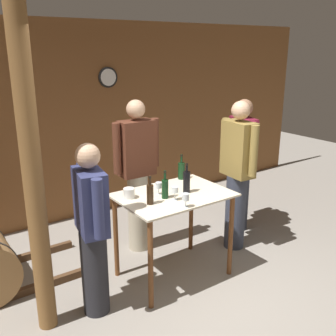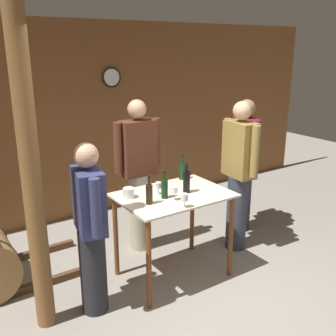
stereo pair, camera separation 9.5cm
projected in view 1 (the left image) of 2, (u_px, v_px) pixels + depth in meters
The scene contains 16 objects.
ground_plane at pixel (216, 314), 3.60m from camera, with size 14.00×14.00×0.00m, color gray.
back_wall at pixel (83, 122), 5.41m from camera, with size 8.40×0.08×2.70m.
tasting_table at pixel (174, 209), 4.01m from camera, with size 1.12×0.79×0.92m.
wooden_post at pixel (33, 180), 3.07m from camera, with size 0.16×0.16×2.70m.
wine_bottle_far_left at pixel (150, 193), 3.68m from camera, with size 0.06×0.06×0.28m.
wine_bottle_left at pixel (165, 188), 3.83m from camera, with size 0.07×0.07×0.28m.
wine_bottle_center at pixel (187, 181), 3.97m from camera, with size 0.07×0.07×0.31m.
wine_bottle_right at pixel (181, 170), 4.39m from camera, with size 0.08×0.08×0.28m.
wine_glass_near_left at pixel (159, 186), 3.93m from camera, with size 0.06×0.06×0.13m.
wine_glass_near_center at pixel (186, 197), 3.61m from camera, with size 0.07×0.07×0.14m.
wine_glass_near_right at pixel (175, 190), 3.78m from camera, with size 0.07×0.07×0.14m.
ice_bucket at pixel (129, 193), 3.84m from camera, with size 0.11×0.11×0.10m.
person_host at pixel (241, 163), 5.05m from camera, with size 0.34×0.56×1.73m.
person_visitor_with_scarf at pixel (237, 173), 4.56m from camera, with size 0.25×0.59×1.78m.
person_visitor_bearded at pixel (137, 173), 4.52m from camera, with size 0.59×0.24×1.80m.
person_visitor_near_door at pixel (92, 228), 3.41m from camera, with size 0.29×0.58×1.60m.
Camera 1 is at (-2.11, -2.23, 2.35)m, focal length 42.00 mm.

